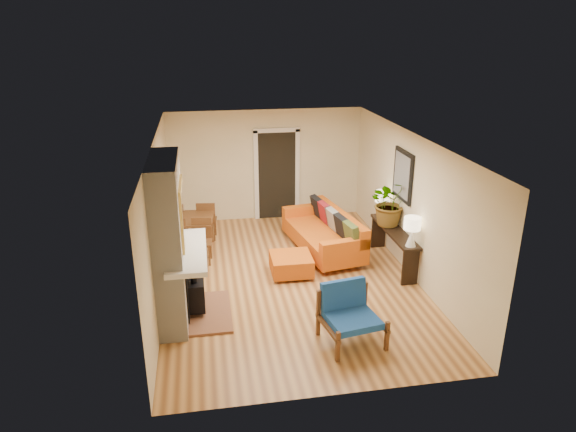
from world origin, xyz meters
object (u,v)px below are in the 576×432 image
Objects in this scene: console_table at (394,237)px; lamp_near at (412,228)px; dining_table at (201,224)px; lamp_far at (382,201)px; ottoman at (291,264)px; sofa at (326,232)px; blue_chair at (349,311)px; houseplant at (391,202)px.

lamp_near reaches higher than console_table.
dining_table reaches higher than console_table.
lamp_far is (0.00, 0.75, 0.49)m from console_table.
ottoman is 0.46× the size of dining_table.
dining_table is at bearing 150.00° from lamp_near.
lamp_far is (1.11, -0.13, 0.67)m from sofa.
lamp_far is (3.65, -0.58, 0.49)m from dining_table.
blue_chair reaches higher than console_table.
dining_table is at bearing 159.92° from console_table.
houseplant is (-0.01, -0.48, 0.13)m from lamp_far.
lamp_near and lamp_far have the same top height.
houseplant reaches higher than blue_chair.
houseplant is at bearing -16.24° from dining_table.
console_table is 0.89m from lamp_far.
console_table is at bearing 2.49° from ottoman.
sofa is 1.30m from lamp_far.
lamp_far is (0.00, 1.52, 0.00)m from lamp_near.
lamp_near is 1.52m from lamp_far.
console_table is 3.43× the size of lamp_far.
lamp_near reaches higher than blue_chair.
lamp_near is at bearing -90.00° from lamp_far.
lamp_near is at bearing -18.74° from ottoman.
lamp_near is 1.05m from houseplant.
ottoman is at bearing 102.02° from blue_chair.
dining_table reaches higher than blue_chair.
houseplant is at bearing 58.92° from blue_chair.
sofa is 1.46× the size of dining_table.
houseplant is at bearing -91.20° from lamp_far.
lamp_far reaches higher than sofa.
sofa is at bearing 151.24° from houseplant.
dining_table is 3.06× the size of lamp_near.
lamp_far is at bearing -6.53° from sofa.
lamp_near is at bearing -30.00° from dining_table.
console_table is (1.55, 2.28, 0.11)m from blue_chair.
sofa reaches higher than console_table.
sofa is at bearing 173.47° from lamp_far.
blue_chair is at bearing -135.76° from lamp_near.
ottoman is 2.05m from console_table.
blue_chair is at bearing -59.90° from dining_table.
ottoman is 1.41× the size of lamp_near.
sofa is 1.34m from ottoman.
houseplant is (1.10, -0.60, 0.80)m from sofa.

